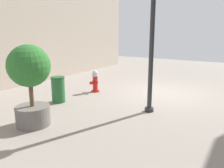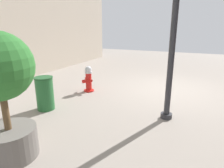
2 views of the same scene
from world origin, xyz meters
The scene contains 5 objects.
ground_plane centered at (0.00, 0.00, 0.00)m, with size 23.40×23.40×0.00m, color gray.
fire_hydrant centered at (2.54, 1.34, 0.45)m, with size 0.41×0.41×0.90m.
planter_tree centered at (1.86, 5.00, 1.27)m, with size 1.08×1.08×2.14m.
street_lamp centered at (-0.33, 2.34, 2.46)m, with size 0.36×0.36×3.97m.
trash_bin centered at (2.79, 3.18, 0.46)m, with size 0.49×0.49×0.91m.
Camera 2 is at (-0.95, 6.91, 2.17)m, focal length 30.99 mm.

